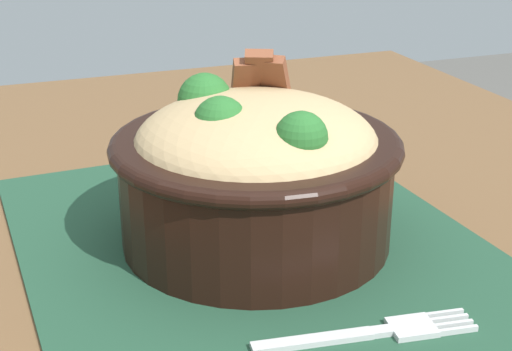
# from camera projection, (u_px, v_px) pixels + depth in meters

# --- Properties ---
(placemat) EXTENTS (0.42, 0.33, 0.00)m
(placemat) POSITION_uv_depth(u_px,v_px,m) (258.00, 252.00, 0.53)
(placemat) COLOR #1E422D
(placemat) RESTS_ON table
(bowl) EXTENTS (0.20, 0.20, 0.13)m
(bowl) POSITION_uv_depth(u_px,v_px,m) (255.00, 167.00, 0.53)
(bowl) COLOR black
(bowl) RESTS_ON placemat
(fork) EXTENTS (0.03, 0.13, 0.00)m
(fork) POSITION_uv_depth(u_px,v_px,m) (375.00, 332.00, 0.44)
(fork) COLOR silver
(fork) RESTS_ON placemat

